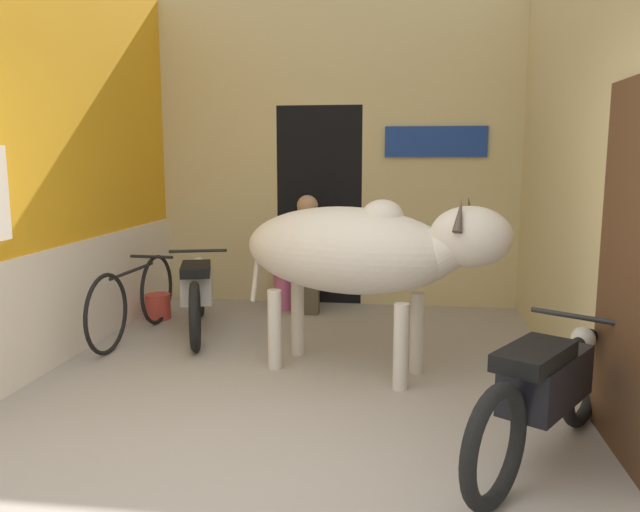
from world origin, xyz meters
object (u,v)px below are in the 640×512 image
Objects in this scene: motorcycle_far at (197,290)px; bucket at (158,306)px; cow at (360,251)px; bicycle at (134,300)px; plastic_stool at (285,288)px; motorcycle_near at (546,389)px; shopkeeper_seated at (307,250)px.

bucket is at bearing 143.54° from motorcycle_far.
cow is at bearing -31.80° from bucket.
motorcycle_far is 1.04× the size of bicycle.
bicycle reaches higher than bucket.
cow reaches higher than plastic_stool.
bucket is (-3.30, 2.66, -0.29)m from motorcycle_near.
shopkeeper_seated is (0.91, 0.96, 0.26)m from motorcycle_far.
motorcycle_far is 1.39× the size of shopkeeper_seated.
cow reaches higher than shopkeeper_seated.
motorcycle_near is 3.52m from motorcycle_far.
bicycle is 6.52× the size of bucket.
plastic_stool is (-0.97, 1.96, -0.72)m from cow.
cow is at bearing -30.00° from motorcycle_far.
bucket is at bearing 141.18° from motorcycle_near.
plastic_stool is at bearing 122.53° from motorcycle_near.
motorcycle_far is 0.77m from bucket.
motorcycle_far is at bearing -133.38° from shopkeeper_seated.
motorcycle_near reaches higher than bicycle.
motorcycle_near reaches higher than bucket.
bicycle is 0.71m from bucket.
motorcycle_far reaches higher than plastic_stool.
cow is at bearing -69.55° from shopkeeper_seated.
plastic_stool is at bearing 47.20° from bicycle.
motorcycle_near reaches higher than motorcycle_far.
shopkeeper_seated is at bearing 46.62° from motorcycle_far.
motorcycle_far is at bearing 140.70° from motorcycle_near.
motorcycle_far is 1.23m from plastic_stool.
motorcycle_near is 3.87m from plastic_stool.
motorcycle_far is 6.77× the size of bucket.
cow reaches higher than motorcycle_far.
bicycle is at bearing -132.80° from plastic_stool.
motorcycle_far reaches higher than bucket.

